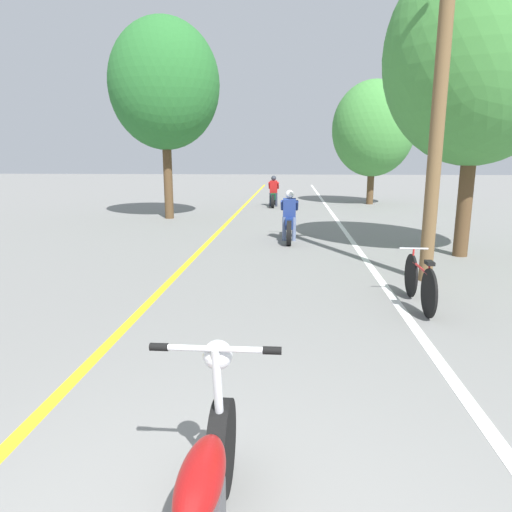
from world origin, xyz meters
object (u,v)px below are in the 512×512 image
motorcycle_rider_lead (289,221)px  bicycle_parked (420,282)px  roadside_tree_left (164,85)px  motorcycle_foreground (203,504)px  motorcycle_rider_far (273,195)px  utility_pole (442,71)px  roadside_tree_right_near (479,57)px  roadside_tree_right_far (373,129)px

motorcycle_rider_lead → bicycle_parked: size_ratio=1.28×
roadside_tree_left → motorcycle_foreground: 15.60m
motorcycle_rider_far → utility_pole: bearing=-75.6°
bicycle_parked → motorcycle_rider_far: bearing=100.9°
motorcycle_rider_lead → bicycle_parked: motorcycle_rider_lead is taller
motorcycle_foreground → motorcycle_rider_far: (-0.36, 19.00, 0.11)m
motorcycle_rider_far → bicycle_parked: (2.74, -14.28, -0.15)m
roadside_tree_right_near → roadside_tree_left: roadside_tree_left is taller
utility_pole → motorcycle_rider_far: size_ratio=3.36×
bicycle_parked → motorcycle_foreground: bearing=-116.8°
roadside_tree_right_near → bicycle_parked: roadside_tree_right_near is taller
roadside_tree_left → bicycle_parked: bearing=-56.6°
roadside_tree_left → bicycle_parked: (6.41, -9.73, -4.30)m
roadside_tree_right_far → bicycle_parked: (-1.85, -15.64, -3.13)m
motorcycle_foreground → motorcycle_rider_far: motorcycle_rider_far is taller
roadside_tree_left → motorcycle_rider_far: 7.17m
roadside_tree_right_far → motorcycle_foreground: bearing=-101.7°
utility_pole → motorcycle_rider_far: (-3.27, 12.76, -3.09)m
roadside_tree_right_far → motorcycle_foreground: (-4.23, -20.36, -3.09)m
motorcycle_foreground → motorcycle_rider_lead: bearing=87.7°
roadside_tree_right_far → motorcycle_rider_far: bearing=-163.6°
bicycle_parked → motorcycle_rider_lead: bearing=109.8°
utility_pole → roadside_tree_right_near: 2.72m
motorcycle_foreground → utility_pole: bearing=65.0°
roadside_tree_right_far → utility_pole: bearing=-95.3°
utility_pole → roadside_tree_right_far: utility_pole is taller
motorcycle_rider_lead → motorcycle_foreground: bearing=-92.3°
utility_pole → motorcycle_rider_lead: (-2.51, 3.96, -3.10)m
motorcycle_rider_far → bicycle_parked: motorcycle_rider_far is taller
roadside_tree_right_far → motorcycle_rider_lead: roadside_tree_right_far is taller
utility_pole → motorcycle_foreground: 7.60m
roadside_tree_right_far → motorcycle_rider_lead: size_ratio=2.66×
roadside_tree_right_far → roadside_tree_right_near: bearing=-89.6°
motorcycle_foreground → motorcycle_rider_lead: 10.21m
roadside_tree_right_far → motorcycle_rider_far: size_ratio=2.73×
roadside_tree_right_near → roadside_tree_right_far: 11.90m
motorcycle_foreground → bicycle_parked: size_ratio=1.19×
roadside_tree_right_near → roadside_tree_left: size_ratio=0.95×
motorcycle_rider_far → motorcycle_rider_lead: bearing=-85.0°
roadside_tree_right_near → motorcycle_rider_lead: 5.69m
motorcycle_foreground → bicycle_parked: 5.29m
roadside_tree_right_far → roadside_tree_left: size_ratio=0.83×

